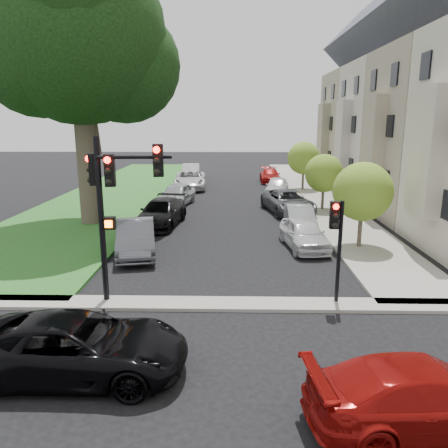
{
  "coord_description": "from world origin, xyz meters",
  "views": [
    {
      "loc": [
        0.35,
        -11.08,
        5.87
      ],
      "look_at": [
        0.0,
        5.0,
        2.0
      ],
      "focal_mm": 35.0,
      "sensor_mm": 36.0,
      "label": 1
    }
  ],
  "objects_px": {
    "car_parked_7": "(176,195)",
    "small_tree_c": "(304,158)",
    "car_parked_8": "(190,180)",
    "car_parked_9": "(191,172)",
    "small_tree_a": "(363,192)",
    "car_parked_4": "(270,175)",
    "car_parked_6": "(161,213)",
    "eucalyptus": "(76,35)",
    "traffic_signal_secondary": "(337,233)",
    "car_cross_far": "(425,395)",
    "car_cross_near": "(77,346)",
    "small_tree_b": "(324,173)",
    "traffic_signal_main": "(113,191)",
    "car_parked_1": "(300,218)",
    "car_parked_0": "(304,234)",
    "car_parked_2": "(288,202)",
    "car_parked_3": "(277,186)",
    "car_parked_5": "(136,238)"
  },
  "relations": [
    {
      "from": "traffic_signal_main",
      "to": "car_cross_far",
      "type": "relative_size",
      "value": 1.15
    },
    {
      "from": "car_parked_3",
      "to": "car_parked_5",
      "type": "relative_size",
      "value": 0.91
    },
    {
      "from": "eucalyptus",
      "to": "car_parked_8",
      "type": "relative_size",
      "value": 2.6
    },
    {
      "from": "car_parked_1",
      "to": "car_parked_4",
      "type": "distance_m",
      "value": 18.37
    },
    {
      "from": "traffic_signal_secondary",
      "to": "traffic_signal_main",
      "type": "bearing_deg",
      "value": 179.66
    },
    {
      "from": "small_tree_c",
      "to": "car_parked_4",
      "type": "distance_m",
      "value": 5.76
    },
    {
      "from": "car_parked_4",
      "to": "small_tree_b",
      "type": "bearing_deg",
      "value": -79.19
    },
    {
      "from": "car_parked_6",
      "to": "car_parked_0",
      "type": "bearing_deg",
      "value": -23.57
    },
    {
      "from": "car_parked_8",
      "to": "car_parked_9",
      "type": "xyz_separation_m",
      "value": [
        -0.44,
        5.5,
        -0.01
      ]
    },
    {
      "from": "traffic_signal_secondary",
      "to": "car_parked_5",
      "type": "height_order",
      "value": "traffic_signal_secondary"
    },
    {
      "from": "traffic_signal_secondary",
      "to": "car_cross_near",
      "type": "height_order",
      "value": "traffic_signal_secondary"
    },
    {
      "from": "car_parked_7",
      "to": "car_parked_8",
      "type": "distance_m",
      "value": 7.6
    },
    {
      "from": "small_tree_c",
      "to": "car_parked_5",
      "type": "height_order",
      "value": "small_tree_c"
    },
    {
      "from": "car_cross_far",
      "to": "car_parked_3",
      "type": "height_order",
      "value": "car_parked_3"
    },
    {
      "from": "car_parked_1",
      "to": "car_parked_2",
      "type": "bearing_deg",
      "value": 92.12
    },
    {
      "from": "car_parked_2",
      "to": "car_parked_4",
      "type": "relative_size",
      "value": 1.16
    },
    {
      "from": "car_parked_0",
      "to": "car_parked_9",
      "type": "bearing_deg",
      "value": 100.67
    },
    {
      "from": "car_parked_5",
      "to": "car_cross_near",
      "type": "bearing_deg",
      "value": -97.63
    },
    {
      "from": "car_parked_0",
      "to": "car_parked_3",
      "type": "relative_size",
      "value": 0.98
    },
    {
      "from": "car_parked_3",
      "to": "car_parked_0",
      "type": "bearing_deg",
      "value": -80.23
    },
    {
      "from": "car_cross_near",
      "to": "car_parked_1",
      "type": "relative_size",
      "value": 1.3
    },
    {
      "from": "car_parked_7",
      "to": "small_tree_c",
      "type": "bearing_deg",
      "value": 45.18
    },
    {
      "from": "small_tree_c",
      "to": "car_parked_6",
      "type": "xyz_separation_m",
      "value": [
        -9.92,
        -12.77,
        -1.98
      ]
    },
    {
      "from": "car_cross_far",
      "to": "car_parked_5",
      "type": "bearing_deg",
      "value": 28.81
    },
    {
      "from": "small_tree_a",
      "to": "car_parked_2",
      "type": "distance_m",
      "value": 8.47
    },
    {
      "from": "car_parked_9",
      "to": "small_tree_b",
      "type": "bearing_deg",
      "value": -60.1
    },
    {
      "from": "car_cross_near",
      "to": "car_parked_7",
      "type": "relative_size",
      "value": 1.14
    },
    {
      "from": "small_tree_c",
      "to": "car_parked_0",
      "type": "xyz_separation_m",
      "value": [
        -2.56,
        -17.07,
        -2.02
      ]
    },
    {
      "from": "car_cross_near",
      "to": "car_parked_7",
      "type": "xyz_separation_m",
      "value": [
        -0.32,
        20.72,
        0.05
      ]
    },
    {
      "from": "car_parked_8",
      "to": "traffic_signal_secondary",
      "type": "bearing_deg",
      "value": -77.75
    },
    {
      "from": "car_parked_0",
      "to": "eucalyptus",
      "type": "bearing_deg",
      "value": 151.47
    },
    {
      "from": "car_parked_8",
      "to": "car_cross_far",
      "type": "bearing_deg",
      "value": -79.84
    },
    {
      "from": "car_parked_0",
      "to": "car_parked_2",
      "type": "bearing_deg",
      "value": 81.33
    },
    {
      "from": "small_tree_b",
      "to": "car_parked_2",
      "type": "relative_size",
      "value": 0.7
    },
    {
      "from": "traffic_signal_secondary",
      "to": "car_parked_4",
      "type": "xyz_separation_m",
      "value": [
        0.23,
        28.29,
        -1.74
      ]
    },
    {
      "from": "car_parked_1",
      "to": "car_parked_8",
      "type": "relative_size",
      "value": 0.7
    },
    {
      "from": "car_parked_8",
      "to": "car_parked_9",
      "type": "distance_m",
      "value": 5.52
    },
    {
      "from": "small_tree_a",
      "to": "car_parked_0",
      "type": "relative_size",
      "value": 0.98
    },
    {
      "from": "traffic_signal_secondary",
      "to": "car_cross_far",
      "type": "xyz_separation_m",
      "value": [
        0.49,
        -5.76,
        -1.71
      ]
    },
    {
      "from": "small_tree_b",
      "to": "car_parked_6",
      "type": "relative_size",
      "value": 0.73
    },
    {
      "from": "car_parked_0",
      "to": "car_parked_2",
      "type": "xyz_separation_m",
      "value": [
        0.21,
        7.88,
        0.03
      ]
    },
    {
      "from": "small_tree_a",
      "to": "car_parked_1",
      "type": "distance_m",
      "value": 4.66
    },
    {
      "from": "small_tree_a",
      "to": "car_parked_4",
      "type": "xyz_separation_m",
      "value": [
        -2.38,
        21.92,
        -2.02
      ]
    },
    {
      "from": "car_parked_7",
      "to": "eucalyptus",
      "type": "bearing_deg",
      "value": -116.64
    },
    {
      "from": "car_parked_7",
      "to": "car_cross_near",
      "type": "bearing_deg",
      "value": -78.96
    },
    {
      "from": "small_tree_a",
      "to": "eucalyptus",
      "type": "bearing_deg",
      "value": 162.19
    },
    {
      "from": "eucalyptus",
      "to": "car_parked_5",
      "type": "xyz_separation_m",
      "value": [
        3.9,
        -5.61,
        -9.35
      ]
    },
    {
      "from": "car_parked_1",
      "to": "car_parked_4",
      "type": "height_order",
      "value": "same"
    },
    {
      "from": "traffic_signal_secondary",
      "to": "car_parked_8",
      "type": "bearing_deg",
      "value": 106.14
    },
    {
      "from": "small_tree_b",
      "to": "car_parked_9",
      "type": "height_order",
      "value": "small_tree_b"
    }
  ]
}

